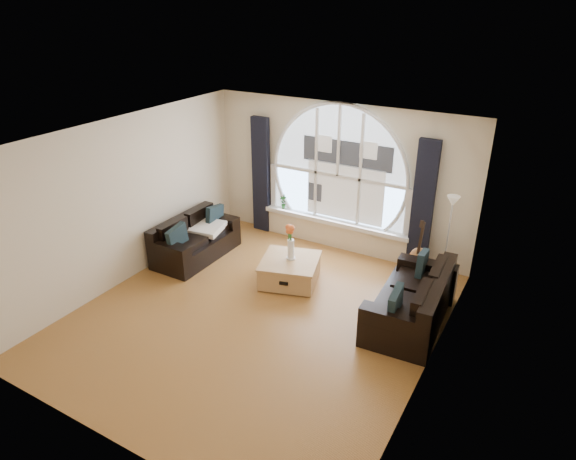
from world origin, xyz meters
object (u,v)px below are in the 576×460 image
object	(u,v)px
vase_flowers	(291,238)
floor_lamp	(447,243)
coffee_chest	(290,270)
sofa_right	(411,298)
potted_plant	(283,202)
guitar	(421,247)
sofa_left	(196,237)

from	to	relation	value
vase_flowers	floor_lamp	world-z (taller)	floor_lamp
coffee_chest	floor_lamp	world-z (taller)	floor_lamp
floor_lamp	vase_flowers	bearing A→B (deg)	-155.04
sofa_right	potted_plant	size ratio (longest dim) A/B	6.39
vase_flowers	potted_plant	distance (m)	1.84
sofa_right	vase_flowers	distance (m)	2.13
coffee_chest	potted_plant	xyz separation A→B (m)	(-1.04, 1.55, 0.47)
guitar	coffee_chest	bearing A→B (deg)	-140.77
vase_flowers	guitar	bearing A→B (deg)	34.65
sofa_left	coffee_chest	size ratio (longest dim) A/B	1.79
sofa_left	guitar	xyz separation A→B (m)	(3.71, 1.35, 0.13)
sofa_right	vase_flowers	xyz separation A→B (m)	(-2.08, 0.16, 0.40)
sofa_left	floor_lamp	world-z (taller)	floor_lamp
vase_flowers	floor_lamp	xyz separation A→B (m)	(2.24, 1.04, 0.00)
sofa_left	guitar	distance (m)	3.95
potted_plant	sofa_right	bearing A→B (deg)	-28.18
vase_flowers	coffee_chest	bearing A→B (deg)	-81.40
sofa_right	coffee_chest	size ratio (longest dim) A/B	1.98
sofa_left	potted_plant	distance (m)	1.87
floor_lamp	guitar	bearing A→B (deg)	156.43
guitar	potted_plant	size ratio (longest dim) A/B	3.74
guitar	potted_plant	distance (m)	2.85
coffee_chest	sofa_left	bearing A→B (deg)	165.26
guitar	sofa_right	bearing A→B (deg)	-74.52
coffee_chest	floor_lamp	xyz separation A→B (m)	(2.23, 1.08, 0.58)
sofa_right	coffee_chest	world-z (taller)	sofa_right
sofa_right	guitar	xyz separation A→B (m)	(-0.29, 1.40, 0.13)
coffee_chest	floor_lamp	bearing A→B (deg)	8.92
floor_lamp	potted_plant	size ratio (longest dim) A/B	5.64
sofa_right	vase_flowers	size ratio (longest dim) A/B	2.59
sofa_left	vase_flowers	distance (m)	1.96
coffee_chest	vase_flowers	bearing A→B (deg)	81.70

